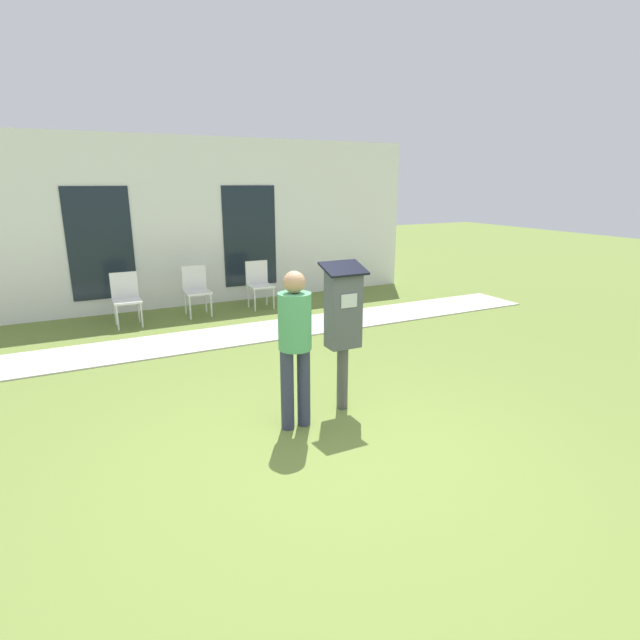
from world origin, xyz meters
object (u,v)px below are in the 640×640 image
object	(u,v)px
outdoor_chair_right	(259,281)
outdoor_chair_middle	(196,287)
person_standing	(295,338)
outdoor_chair_left	(126,295)
parking_meter	(343,318)

from	to	relation	value
outdoor_chair_right	outdoor_chair_middle	bearing A→B (deg)	176.89
person_standing	outdoor_chair_left	size ratio (longest dim) A/B	1.76
person_standing	outdoor_chair_left	xyz separation A→B (m)	(-1.06, 4.66, -0.40)
parking_meter	outdoor_chair_left	xyz separation A→B (m)	(-1.68, 4.49, -0.49)
person_standing	outdoor_chair_right	distance (m)	5.04
parking_meter	person_standing	distance (m)	0.65
person_standing	outdoor_chair_left	distance (m)	4.79
outdoor_chair_right	parking_meter	bearing A→B (deg)	-103.51
outdoor_chair_left	outdoor_chair_right	world-z (taller)	same
outdoor_chair_left	outdoor_chair_middle	size ratio (longest dim) A/B	1.00
parking_meter	outdoor_chair_right	world-z (taller)	parking_meter
parking_meter	person_standing	world-z (taller)	parking_meter
parking_meter	outdoor_chair_left	bearing A→B (deg)	110.51
parking_meter	outdoor_chair_right	bearing A→B (deg)	80.75
outdoor_chair_left	parking_meter	bearing A→B (deg)	-91.68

